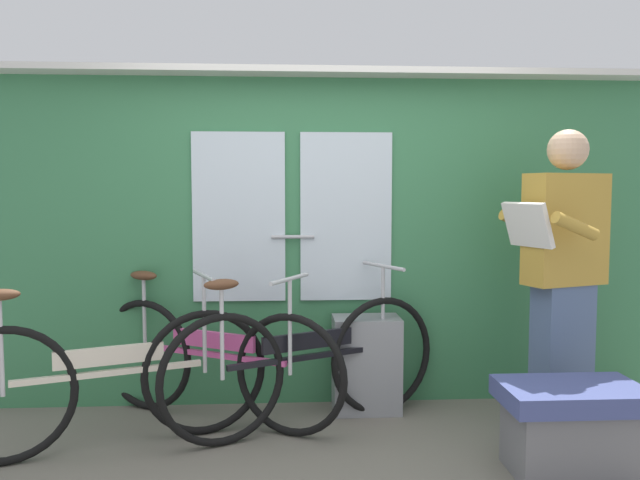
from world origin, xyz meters
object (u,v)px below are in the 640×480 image
object	(u,v)px
bicycle_leaning_behind	(307,363)
passenger_reading_newspaper	(563,272)
bicycle_near_door	(109,380)
trash_bin_by_wall	(366,364)
bicycle_by_pole	(212,360)
bench_seat_corner	(571,426)

from	to	relation	value
bicycle_leaning_behind	passenger_reading_newspaper	world-z (taller)	passenger_reading_newspaper
bicycle_near_door	bicycle_leaning_behind	bearing A→B (deg)	-8.46
trash_bin_by_wall	bicycle_by_pole	bearing A→B (deg)	-171.81
passenger_reading_newspaper	bench_seat_corner	world-z (taller)	passenger_reading_newspaper
bicycle_by_pole	bench_seat_corner	xyz separation A→B (m)	(1.87, -0.83, -0.14)
bicycle_near_door	bicycle_by_pole	size ratio (longest dim) A/B	1.06
bicycle_leaning_behind	bench_seat_corner	distance (m)	1.47
passenger_reading_newspaper	bicycle_near_door	bearing A→B (deg)	-15.46
bicycle_near_door	trash_bin_by_wall	size ratio (longest dim) A/B	2.76
bicycle_leaning_behind	trash_bin_by_wall	xyz separation A→B (m)	(0.39, 0.29, -0.09)
passenger_reading_newspaper	bench_seat_corner	distance (m)	0.94
passenger_reading_newspaper	trash_bin_by_wall	world-z (taller)	passenger_reading_newspaper
bicycle_leaning_behind	trash_bin_by_wall	bearing A→B (deg)	10.98
bench_seat_corner	bicycle_by_pole	bearing A→B (deg)	156.02
bicycle_by_pole	trash_bin_by_wall	distance (m)	0.98
bicycle_by_pole	passenger_reading_newspaper	bearing A→B (deg)	22.18
bicycle_leaning_behind	trash_bin_by_wall	size ratio (longest dim) A/B	2.72
bicycle_near_door	passenger_reading_newspaper	bearing A→B (deg)	-17.28
bicycle_leaning_behind	passenger_reading_newspaper	size ratio (longest dim) A/B	0.94
bench_seat_corner	trash_bin_by_wall	bearing A→B (deg)	132.91
bicycle_leaning_behind	bench_seat_corner	bearing A→B (deg)	-53.06
bicycle_by_pole	bench_seat_corner	size ratio (longest dim) A/B	2.26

